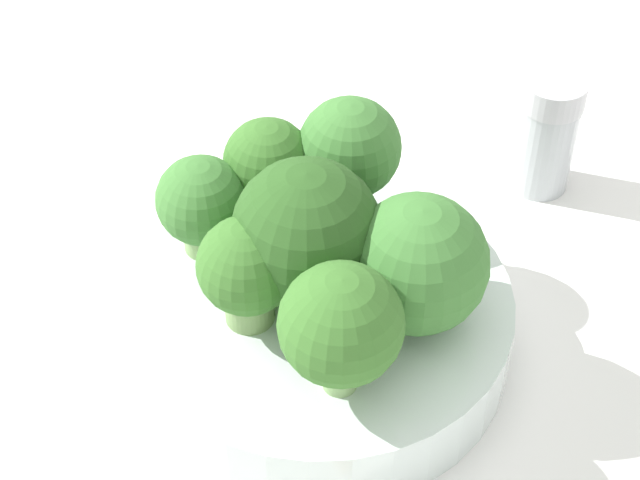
# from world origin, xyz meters

# --- Properties ---
(ground_plane) EXTENTS (3.00, 3.00, 0.00)m
(ground_plane) POSITION_xyz_m (0.00, 0.00, 0.00)
(ground_plane) COLOR white
(bowl) EXTENTS (0.16, 0.16, 0.03)m
(bowl) POSITION_xyz_m (0.00, 0.00, 0.02)
(bowl) COLOR silver
(bowl) RESTS_ON ground_plane
(broccoli_floret_0) EXTENTS (0.04, 0.04, 0.05)m
(broccoli_floret_0) POSITION_xyz_m (-0.02, 0.02, 0.06)
(broccoli_floret_0) COLOR #7A9E5B
(broccoli_floret_0) RESTS_ON bowl
(broccoli_floret_1) EXTENTS (0.04, 0.04, 0.06)m
(broccoli_floret_1) POSITION_xyz_m (0.05, 0.00, 0.07)
(broccoli_floret_1) COLOR #84AD66
(broccoli_floret_1) RESTS_ON bowl
(broccoli_floret_2) EXTENTS (0.06, 0.06, 0.06)m
(broccoli_floret_2) POSITION_xyz_m (0.00, 0.01, 0.07)
(broccoli_floret_2) COLOR #8EB770
(broccoli_floret_2) RESTS_ON bowl
(broccoli_floret_3) EXTENTS (0.05, 0.05, 0.06)m
(broccoli_floret_3) POSITION_xyz_m (0.00, -0.04, 0.06)
(broccoli_floret_3) COLOR #8EB770
(broccoli_floret_3) RESTS_ON bowl
(broccoli_floret_4) EXTENTS (0.05, 0.05, 0.06)m
(broccoli_floret_4) POSITION_xyz_m (-0.04, -0.02, 0.06)
(broccoli_floret_4) COLOR #8EB770
(broccoli_floret_4) RESTS_ON bowl
(broccoli_floret_5) EXTENTS (0.04, 0.04, 0.05)m
(broccoli_floret_5) POSITION_xyz_m (0.02, 0.05, 0.06)
(broccoli_floret_5) COLOR #84AD66
(broccoli_floret_5) RESTS_ON bowl
(broccoli_floret_6) EXTENTS (0.04, 0.04, 0.05)m
(broccoli_floret_6) POSITION_xyz_m (0.04, 0.03, 0.06)
(broccoli_floret_6) COLOR #7A9E5B
(broccoli_floret_6) RESTS_ON bowl
(pepper_shaker) EXTENTS (0.03, 0.03, 0.06)m
(pepper_shaker) POSITION_xyz_m (0.13, -0.08, 0.03)
(pepper_shaker) COLOR #B2B7BC
(pepper_shaker) RESTS_ON ground_plane
(almond_crumb_0) EXTENTS (0.01, 0.00, 0.01)m
(almond_crumb_0) POSITION_xyz_m (0.09, 0.08, 0.00)
(almond_crumb_0) COLOR olive
(almond_crumb_0) RESTS_ON ground_plane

